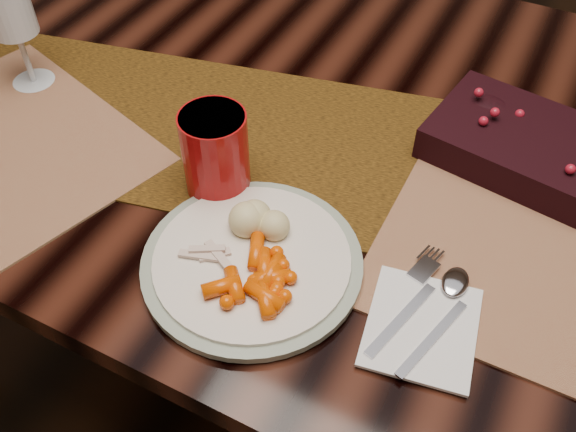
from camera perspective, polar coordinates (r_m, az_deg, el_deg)
The scene contains 15 objects.
floor at distance 1.60m, azimuth 5.01°, elevation -13.59°, with size 5.00×5.00×0.00m, color black.
dining_table at distance 1.28m, azimuth 6.10°, elevation -5.53°, with size 1.80×1.00×0.75m, color black.
table_runner at distance 0.96m, azimuth 3.33°, elevation 5.66°, with size 1.69×0.35×0.00m, color #341F08.
centerpiece at distance 0.98m, azimuth 22.54°, elevation 5.25°, with size 0.35×0.18×0.07m, color black, non-canonical shape.
placemat_main at distance 0.88m, azimuth 23.67°, elevation -4.54°, with size 0.47×0.35×0.00m, color brown.
placemat_second at distance 1.06m, azimuth -23.39°, elevation 6.03°, with size 0.43×0.31×0.00m, color #905C47.
dinner_plate at distance 0.81m, azimuth -3.22°, elevation -4.05°, with size 0.28×0.28×0.02m, color silver.
baby_carrots at distance 0.77m, azimuth -2.05°, elevation -5.78°, with size 0.10×0.09×0.02m, color #D84700, non-canonical shape.
mashed_potatoes at distance 0.82m, azimuth -2.48°, elevation 0.10°, with size 0.09×0.08×0.05m, color #D7C47F, non-canonical shape.
turkey_shreds at distance 0.80m, azimuth -7.11°, elevation -3.75°, with size 0.07×0.06×0.02m, color #BCA99B, non-canonical shape.
napkin at distance 0.77m, azimuth 11.80°, elevation -9.61°, with size 0.13×0.15×0.01m, color white.
fork at distance 0.78m, azimuth 10.52°, elevation -7.90°, with size 0.02×0.16×0.00m, color silver, non-canonical shape.
spoon at distance 0.78m, azimuth 13.32°, elevation -9.00°, with size 0.03×0.16×0.00m, color silver, non-canonical shape.
red_cup at distance 0.87m, azimuth -6.47°, elevation 5.59°, with size 0.09×0.09×0.12m, color #960C0D.
wine_glass at distance 1.13m, azimuth -23.02°, elevation 14.96°, with size 0.07×0.07×0.20m, color #ADC2D7, non-canonical shape.
Camera 1 is at (0.22, -0.74, 1.40)m, focal length 40.00 mm.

